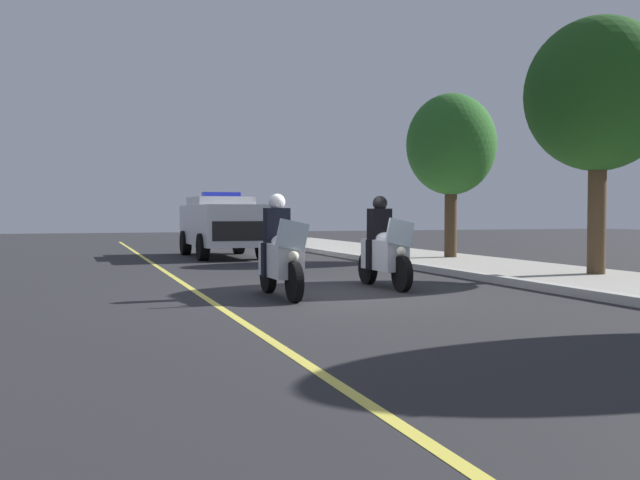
# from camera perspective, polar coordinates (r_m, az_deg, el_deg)

# --- Properties ---
(ground_plane) EXTENTS (80.00, 80.00, 0.00)m
(ground_plane) POSITION_cam_1_polar(r_m,az_deg,el_deg) (12.35, 1.37, -4.33)
(ground_plane) COLOR #28282B
(curb_strip) EXTENTS (48.00, 0.24, 0.15)m
(curb_strip) POSITION_cam_1_polar(r_m,az_deg,el_deg) (14.05, 15.69, -3.31)
(curb_strip) COLOR #B7B5AD
(curb_strip) RESTS_ON ground
(sidewalk_strip) EXTENTS (48.00, 3.60, 0.10)m
(sidewalk_strip) POSITION_cam_1_polar(r_m,az_deg,el_deg) (15.21, 21.60, -3.06)
(sidewalk_strip) COLOR #A8A399
(sidewalk_strip) RESTS_ON ground
(lane_stripe_center) EXTENTS (48.00, 0.12, 0.01)m
(lane_stripe_center) POSITION_cam_1_polar(r_m,az_deg,el_deg) (11.76, -8.98, -4.66)
(lane_stripe_center) COLOR #E0D14C
(lane_stripe_center) RESTS_ON ground
(police_motorcycle_lead_left) EXTENTS (2.14, 0.57, 1.72)m
(police_motorcycle_lead_left) POSITION_cam_1_polar(r_m,az_deg,el_deg) (11.86, -3.19, -1.21)
(police_motorcycle_lead_left) COLOR black
(police_motorcycle_lead_left) RESTS_ON ground
(police_motorcycle_lead_right) EXTENTS (2.14, 0.57, 1.72)m
(police_motorcycle_lead_right) POSITION_cam_1_polar(r_m,az_deg,el_deg) (13.36, 5.10, -0.83)
(police_motorcycle_lead_right) COLOR black
(police_motorcycle_lead_right) RESTS_ON ground
(police_suv) EXTENTS (4.94, 2.14, 2.05)m
(police_suv) POSITION_cam_1_polar(r_m,az_deg,el_deg) (22.79, -7.82, 1.33)
(police_suv) COLOR silver
(police_suv) RESTS_ON ground
(tree_mid_block) EXTENTS (3.08, 3.08, 5.43)m
(tree_mid_block) POSITION_cam_1_polar(r_m,az_deg,el_deg) (16.47, 21.31, 10.68)
(tree_mid_block) COLOR #4C3823
(tree_mid_block) RESTS_ON sidewalk_strip
(tree_far_back) EXTENTS (2.62, 2.62, 4.78)m
(tree_far_back) POSITION_cam_1_polar(r_m,az_deg,el_deg) (21.41, 10.41, 7.43)
(tree_far_back) COLOR #42301E
(tree_far_back) RESTS_ON sidewalk_strip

